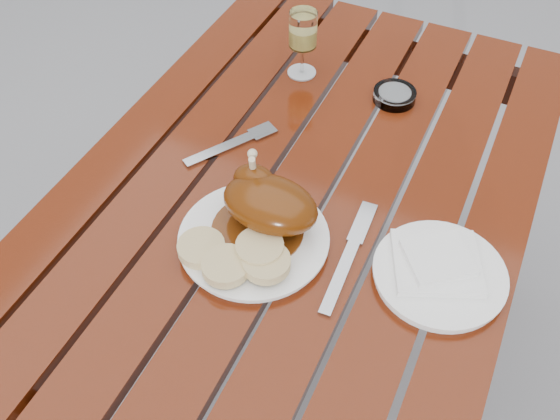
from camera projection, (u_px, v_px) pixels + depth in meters
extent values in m
plane|color=slate|center=(296.00, 369.00, 1.70)|extent=(60.00, 60.00, 0.00)
cube|color=#66200C|center=(299.00, 292.00, 1.42)|extent=(0.80, 1.20, 0.75)
cylinder|color=white|center=(254.00, 239.00, 1.03)|extent=(0.32, 0.32, 0.02)
cylinder|color=#562609|center=(258.00, 229.00, 1.03)|extent=(0.15, 0.15, 0.00)
ellipsoid|color=#662907|center=(270.00, 204.00, 1.01)|extent=(0.16, 0.11, 0.08)
ellipsoid|color=#662907|center=(255.00, 182.00, 1.03)|extent=(0.08, 0.05, 0.06)
cylinder|color=#C6B28C|center=(253.00, 171.00, 1.02)|extent=(0.02, 0.04, 0.09)
cylinder|color=tan|center=(201.00, 248.00, 1.00)|extent=(0.08, 0.08, 0.02)
cylinder|color=tan|center=(226.00, 266.00, 0.97)|extent=(0.08, 0.08, 0.02)
cylinder|color=tan|center=(266.00, 262.00, 0.97)|extent=(0.08, 0.08, 0.02)
cylinder|color=tan|center=(260.00, 248.00, 0.99)|extent=(0.08, 0.08, 0.02)
cylinder|color=#D7C961|center=(303.00, 44.00, 1.30)|extent=(0.08, 0.08, 0.15)
cylinder|color=white|center=(439.00, 275.00, 0.99)|extent=(0.25, 0.25, 0.02)
cube|color=white|center=(437.00, 262.00, 0.98)|extent=(0.17, 0.17, 0.01)
cylinder|color=#B2B7BC|center=(394.00, 95.00, 1.28)|extent=(0.11, 0.11, 0.02)
cube|color=gray|center=(227.00, 147.00, 1.19)|extent=(0.11, 0.16, 0.01)
cube|color=gray|center=(345.00, 264.00, 1.01)|extent=(0.03, 0.21, 0.01)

